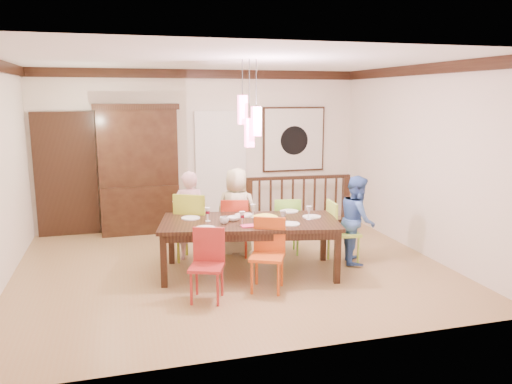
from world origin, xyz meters
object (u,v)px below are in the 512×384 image
object	(u,v)px
chair_far_left	(194,221)
person_end_right	(357,219)
person_far_left	(189,215)
person_far_mid	(237,211)
dining_table	(250,226)
chair_end_right	(344,228)
china_hutch	(139,169)
balustrade	(298,200)

from	to	relation	value
chair_far_left	person_end_right	world-z (taller)	person_end_right
person_far_left	person_far_mid	world-z (taller)	person_far_mid
dining_table	chair_end_right	distance (m)	1.45
chair_end_right	china_hutch	bearing A→B (deg)	53.73
balustrade	person_end_right	bearing A→B (deg)	-82.68
chair_far_left	china_hutch	distance (m)	2.03
china_hutch	person_far_mid	bearing A→B (deg)	-50.74
china_hutch	person_end_right	xyz separation A→B (m)	(3.00, -2.54, -0.51)
china_hutch	person_far_left	world-z (taller)	china_hutch
dining_table	china_hutch	bearing A→B (deg)	129.63
chair_end_right	dining_table	bearing A→B (deg)	97.70
chair_end_right	balustrade	xyz separation A→B (m)	(0.09, 2.18, -0.03)
dining_table	person_far_mid	xyz separation A→B (m)	(0.02, 0.88, -0.00)
chair_end_right	person_far_left	world-z (taller)	person_far_left
chair_far_left	china_hutch	bearing A→B (deg)	-42.48
china_hutch	person_far_left	bearing A→B (deg)	-69.66
dining_table	person_far_mid	size ratio (longest dim) A/B	1.91
dining_table	person_far_mid	world-z (taller)	person_far_mid
chair_far_left	person_far_left	bearing A→B (deg)	-27.49
person_far_mid	person_end_right	world-z (taller)	person_far_mid
balustrade	person_far_left	size ratio (longest dim) A/B	1.50
person_end_right	china_hutch	bearing A→B (deg)	69.01
china_hutch	person_end_right	distance (m)	3.97
china_hutch	balustrade	size ratio (longest dim) A/B	1.14
chair_far_left	balustrade	size ratio (longest dim) A/B	0.51
balustrade	person_far_left	bearing A→B (deg)	-143.78
person_end_right	person_far_mid	bearing A→B (deg)	81.59
chair_end_right	person_far_left	distance (m)	2.30
balustrade	person_far_mid	world-z (taller)	person_far_mid
person_far_left	person_end_right	bearing A→B (deg)	165.86
chair_far_left	balustrade	xyz separation A→B (m)	(2.19, 1.47, -0.10)
chair_far_left	person_end_right	size ratio (longest dim) A/B	0.80
dining_table	person_end_right	distance (m)	1.65
chair_far_left	chair_end_right	bearing A→B (deg)	-172.19
person_far_left	person_far_mid	xyz separation A→B (m)	(0.74, 0.05, 0.00)
person_end_right	dining_table	bearing A→B (deg)	110.35
balustrade	dining_table	bearing A→B (deg)	-120.14
china_hutch	person_far_left	distance (m)	1.92
balustrade	chair_end_right	bearing A→B (deg)	-87.99
chair_end_right	person_far_left	xyz separation A→B (m)	(-2.16, 0.78, 0.14)
person_far_left	person_end_right	distance (m)	2.49
dining_table	person_end_right	bearing A→B (deg)	12.89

